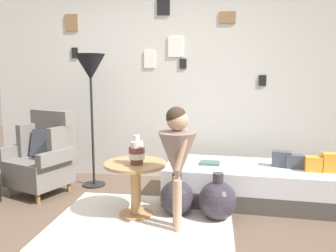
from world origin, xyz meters
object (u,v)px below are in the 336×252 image
at_px(vase_striped, 137,152).
at_px(floor_lamp, 91,73).
at_px(side_table, 136,177).
at_px(demijohn_near, 177,197).
at_px(person_child, 177,153).
at_px(daybed, 253,183).
at_px(book_on_daybed, 210,163).
at_px(armchair, 43,156).
at_px(demijohn_far, 218,200).

relative_size(vase_striped, floor_lamp, 0.17).
xyz_separation_m(side_table, demijohn_near, (0.40, 0.08, -0.21)).
relative_size(person_child, demijohn_near, 2.59).
height_order(daybed, vase_striped, vase_striped).
height_order(person_child, demijohn_near, person_child).
bearing_deg(floor_lamp, book_on_daybed, -10.52).
distance_m(vase_striped, person_child, 0.46).
bearing_deg(floor_lamp, daybed, -8.08).
distance_m(side_table, floor_lamp, 1.51).
height_order(armchair, demijohn_far, armchair).
xyz_separation_m(vase_striped, book_on_daybed, (0.69, 0.62, -0.24)).
distance_m(floor_lamp, demijohn_far, 2.13).
distance_m(armchair, book_on_daybed, 1.95).
height_order(daybed, book_on_daybed, book_on_daybed).
distance_m(daybed, floor_lamp, 2.29).
xyz_separation_m(daybed, demijohn_near, (-0.79, -0.48, -0.02)).
bearing_deg(vase_striped, person_child, -26.20).
bearing_deg(floor_lamp, demijohn_near, -33.48).
bearing_deg(demijohn_far, person_child, -141.79).
distance_m(person_child, demijohn_far, 0.70).
bearing_deg(demijohn_near, person_child, -83.05).
height_order(side_table, floor_lamp, floor_lamp).
xyz_separation_m(vase_striped, person_child, (0.41, -0.20, 0.06)).
bearing_deg(book_on_daybed, demijohn_near, -123.01).
bearing_deg(book_on_daybed, demijohn_far, -80.67).
relative_size(armchair, book_on_daybed, 4.41).
bearing_deg(book_on_daybed, side_table, -141.76).
distance_m(armchair, demijohn_near, 1.71).
distance_m(armchair, demijohn_far, 2.11).
height_order(demijohn_near, demijohn_far, demijohn_far).
distance_m(vase_striped, demijohn_near, 0.62).
xyz_separation_m(armchair, book_on_daybed, (1.95, 0.06, -0.02)).
xyz_separation_m(daybed, floor_lamp, (-1.93, 0.27, 1.21)).
xyz_separation_m(side_table, person_child, (0.44, -0.26, 0.32)).
distance_m(book_on_daybed, demijohn_far, 0.59).
bearing_deg(person_child, side_table, 149.48).
relative_size(side_table, person_child, 0.55).
xyz_separation_m(vase_striped, demijohn_near, (0.37, 0.14, -0.48)).
height_order(armchair, book_on_daybed, armchair).
height_order(floor_lamp, demijohn_far, floor_lamp).
bearing_deg(person_child, demijohn_far, 38.21).
bearing_deg(demijohn_near, book_on_daybed, 56.99).
xyz_separation_m(armchair, vase_striped, (1.26, -0.57, 0.22)).
height_order(side_table, demijohn_near, side_table).
distance_m(armchair, person_child, 1.86).
bearing_deg(demijohn_far, side_table, -178.22).
bearing_deg(side_table, daybed, 25.25).
distance_m(daybed, person_child, 1.22).
relative_size(armchair, demijohn_far, 2.12).
relative_size(armchair, floor_lamp, 0.59).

